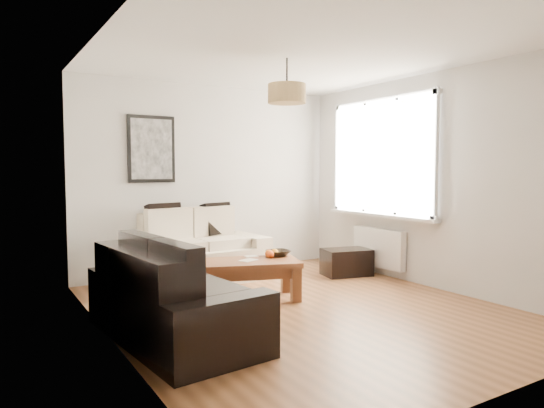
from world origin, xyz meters
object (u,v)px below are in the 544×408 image
coffee_table (251,280)px  ottoman (346,262)px  loveseat_cream (197,247)px  sofa_leather (174,292)px

coffee_table → ottoman: size_ratio=1.68×
coffee_table → ottoman: (1.71, 0.40, -0.04)m
loveseat_cream → coffee_table: loveseat_cream is taller
loveseat_cream → sofa_leather: bearing=-120.4°
loveseat_cream → sofa_leather: size_ratio=0.96×
coffee_table → sofa_leather: bearing=-146.7°
coffee_table → ottoman: 1.76m
ottoman → coffee_table: bearing=-166.9°
sofa_leather → ottoman: (2.88, 1.17, -0.21)m
sofa_leather → coffee_table: bearing=-62.4°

